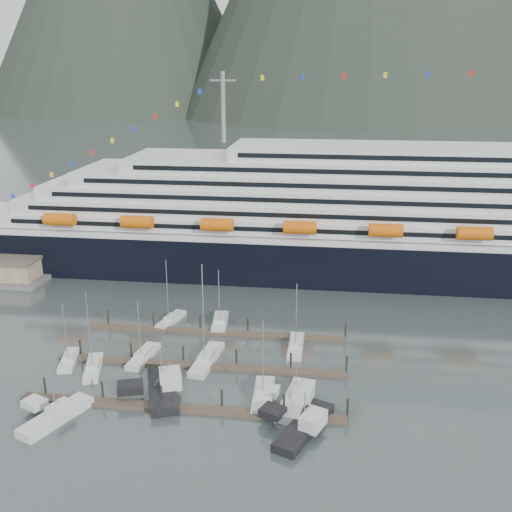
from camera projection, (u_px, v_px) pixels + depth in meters
The scene contains 17 objects.
ground at pixel (226, 378), 95.39m from camera, with size 1600.00×1600.00×0.00m, color #424E4E.
cruise_ship at pixel (393, 224), 139.89m from camera, with size 210.00×30.40×50.30m.
dock_near at pixel (180, 408), 86.52m from camera, with size 48.18×2.28×3.20m.
dock_mid at pixel (200, 365), 98.80m from camera, with size 48.18×2.28×3.20m.
dock_far at pixel (215, 332), 111.07m from camera, with size 48.18×2.28×3.20m.
sailboat_a at pixel (69, 360), 100.22m from camera, with size 4.06×8.45×11.43m.
sailboat_b at pixel (93, 368), 97.59m from camera, with size 4.86×9.60×14.60m.
sailboat_c at pixel (143, 357), 101.40m from camera, with size 3.50×9.62×11.30m.
sailboat_d at pixel (207, 360), 100.27m from camera, with size 4.00×12.17×18.23m.
sailboat_e at pixel (171, 320), 115.95m from camera, with size 4.27×8.99×13.39m.
sailboat_f at pixel (220, 323), 114.75m from camera, with size 3.63×9.46×11.88m.
sailboat_g at pixel (296, 346), 105.11m from camera, with size 2.49×10.00×12.94m.
sailboat_h at pixel (263, 396), 89.25m from camera, with size 3.36×10.19×13.65m.
trawler_a at pixel (55, 415), 83.71m from camera, with size 9.61×11.80×6.27m.
trawler_b at pixel (162, 389), 90.15m from camera, with size 10.70×13.09×8.13m.
trawler_c at pixel (303, 425), 81.30m from camera, with size 10.58×13.21×6.58m.
trawler_d at pixel (295, 399), 87.71m from camera, with size 8.72×11.70×6.70m.
Camera 1 is at (15.82, -83.61, 47.52)m, focal length 42.00 mm.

